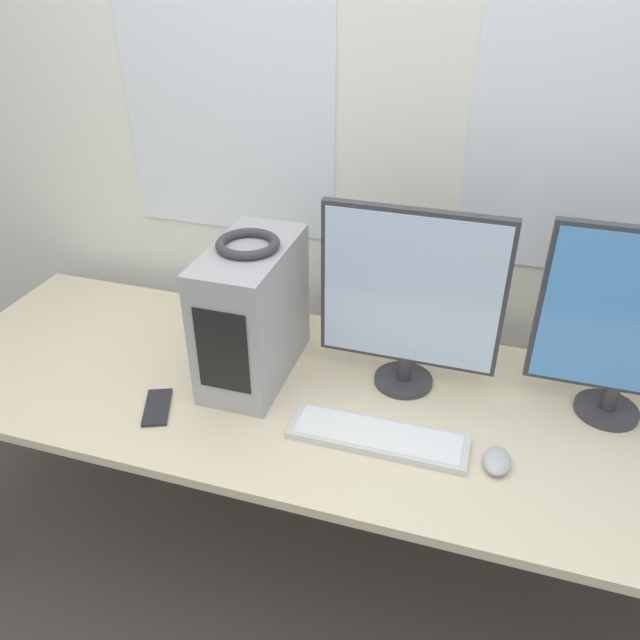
{
  "coord_description": "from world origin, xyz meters",
  "views": [
    {
      "loc": [
        0.32,
        -0.92,
        1.87
      ],
      "look_at": [
        -0.09,
        0.4,
        1.0
      ],
      "focal_mm": 35.0,
      "sensor_mm": 36.0,
      "label": 1
    }
  ],
  "objects_px": {
    "monitor_right_near": "(633,323)",
    "headphones": "(248,244)",
    "pc_tower": "(252,313)",
    "cell_phone": "(157,407)",
    "monitor_main": "(411,297)",
    "mouse": "(497,461)",
    "keyboard": "(378,437)"
  },
  "relations": [
    {
      "from": "headphones",
      "to": "cell_phone",
      "type": "distance_m",
      "value": 0.51
    },
    {
      "from": "pc_tower",
      "to": "headphones",
      "type": "bearing_deg",
      "value": 90.0
    },
    {
      "from": "pc_tower",
      "to": "cell_phone",
      "type": "bearing_deg",
      "value": -127.98
    },
    {
      "from": "monitor_right_near",
      "to": "headphones",
      "type": "bearing_deg",
      "value": -174.2
    },
    {
      "from": "monitor_right_near",
      "to": "keyboard",
      "type": "distance_m",
      "value": 0.7
    },
    {
      "from": "headphones",
      "to": "monitor_main",
      "type": "xyz_separation_m",
      "value": [
        0.43,
        0.07,
        -0.13
      ]
    },
    {
      "from": "monitor_main",
      "to": "keyboard",
      "type": "bearing_deg",
      "value": -93.75
    },
    {
      "from": "keyboard",
      "to": "cell_phone",
      "type": "relative_size",
      "value": 2.79
    },
    {
      "from": "monitor_main",
      "to": "headphones",
      "type": "bearing_deg",
      "value": -170.98
    },
    {
      "from": "cell_phone",
      "to": "mouse",
      "type": "bearing_deg",
      "value": -19.34
    },
    {
      "from": "headphones",
      "to": "monitor_main",
      "type": "distance_m",
      "value": 0.45
    },
    {
      "from": "keyboard",
      "to": "monitor_right_near",
      "type": "bearing_deg",
      "value": 26.97
    },
    {
      "from": "headphones",
      "to": "cell_phone",
      "type": "relative_size",
      "value": 1.04
    },
    {
      "from": "monitor_main",
      "to": "mouse",
      "type": "height_order",
      "value": "monitor_main"
    },
    {
      "from": "cell_phone",
      "to": "keyboard",
      "type": "bearing_deg",
      "value": -17.31
    },
    {
      "from": "headphones",
      "to": "monitor_right_near",
      "type": "height_order",
      "value": "monitor_right_near"
    },
    {
      "from": "pc_tower",
      "to": "monitor_main",
      "type": "distance_m",
      "value": 0.44
    },
    {
      "from": "monitor_right_near",
      "to": "mouse",
      "type": "distance_m",
      "value": 0.48
    },
    {
      "from": "headphones",
      "to": "keyboard",
      "type": "relative_size",
      "value": 0.37
    },
    {
      "from": "monitor_main",
      "to": "keyboard",
      "type": "xyz_separation_m",
      "value": [
        -0.02,
        -0.26,
        -0.28
      ]
    },
    {
      "from": "pc_tower",
      "to": "headphones",
      "type": "xyz_separation_m",
      "value": [
        0.0,
        0.0,
        0.21
      ]
    },
    {
      "from": "keyboard",
      "to": "mouse",
      "type": "xyz_separation_m",
      "value": [
        0.3,
        -0.0,
        0.01
      ]
    },
    {
      "from": "mouse",
      "to": "pc_tower",
      "type": "bearing_deg",
      "value": 164.77
    },
    {
      "from": "monitor_right_near",
      "to": "monitor_main",
      "type": "bearing_deg",
      "value": -176.74
    },
    {
      "from": "pc_tower",
      "to": "cell_phone",
      "type": "distance_m",
      "value": 0.37
    },
    {
      "from": "cell_phone",
      "to": "headphones",
      "type": "bearing_deg",
      "value": 29.48
    },
    {
      "from": "mouse",
      "to": "cell_phone",
      "type": "relative_size",
      "value": 0.61
    },
    {
      "from": "monitor_right_near",
      "to": "keyboard",
      "type": "relative_size",
      "value": 1.17
    },
    {
      "from": "keyboard",
      "to": "cell_phone",
      "type": "xyz_separation_m",
      "value": [
        -0.61,
        -0.06,
        -0.01
      ]
    },
    {
      "from": "monitor_right_near",
      "to": "keyboard",
      "type": "height_order",
      "value": "monitor_right_near"
    },
    {
      "from": "mouse",
      "to": "monitor_right_near",
      "type": "bearing_deg",
      "value": 47.2
    },
    {
      "from": "mouse",
      "to": "keyboard",
      "type": "bearing_deg",
      "value": 179.13
    }
  ]
}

